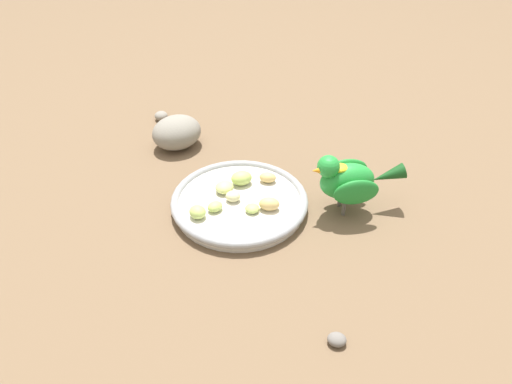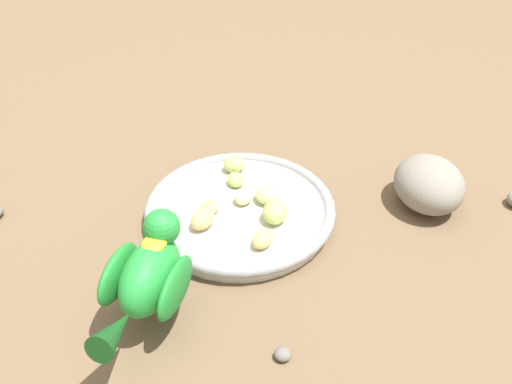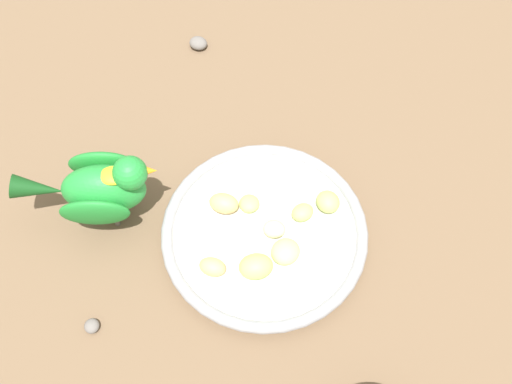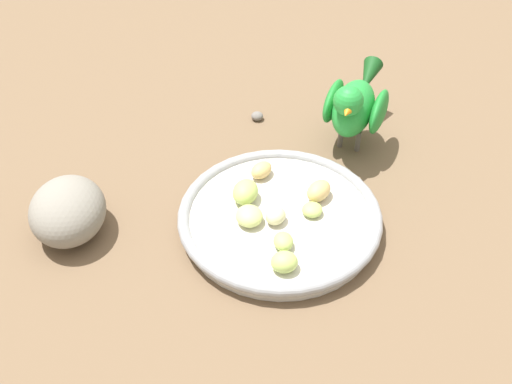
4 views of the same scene
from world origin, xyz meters
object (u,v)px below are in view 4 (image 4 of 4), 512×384
object	(u,v)px
feeding_bowl	(280,219)
apple_piece_1	(319,191)
parrot	(354,104)
pebble_2	(257,116)
apple_piece_3	(247,215)
rock_large	(68,211)
apple_piece_5	(261,170)
apple_piece_0	(276,216)
apple_piece_7	(284,262)
apple_piece_6	(283,241)
apple_piece_4	(245,192)
apple_piece_2	(312,210)

from	to	relation	value
feeding_bowl	apple_piece_1	bearing A→B (deg)	80.35
parrot	pebble_2	bearing A→B (deg)	-93.29
apple_piece_3	rock_large	bearing A→B (deg)	-133.57
feeding_bowl	apple_piece_5	xyz separation A→B (m)	(-0.07, 0.03, 0.01)
apple_piece_1	pebble_2	world-z (taller)	apple_piece_1
rock_large	apple_piece_0	bearing A→B (deg)	46.16
apple_piece_7	rock_large	xyz separation A→B (m)	(-0.22, -0.13, 0.00)
apple_piece_3	apple_piece_6	bearing A→B (deg)	1.07
feeding_bowl	apple_piece_7	size ratio (longest dim) A/B	8.17
apple_piece_4	pebble_2	bearing A→B (deg)	132.31
apple_piece_5	pebble_2	world-z (taller)	apple_piece_5
apple_piece_1	apple_piece_5	distance (m)	0.08
apple_piece_2	apple_piece_1	bearing A→B (deg)	118.16
apple_piece_0	apple_piece_6	xyz separation A→B (m)	(0.03, -0.02, -0.00)
apple_piece_0	pebble_2	distance (m)	0.23
apple_piece_3	apple_piece_6	xyz separation A→B (m)	(0.06, 0.00, -0.00)
apple_piece_2	apple_piece_6	size ratio (longest dim) A/B	0.91
apple_piece_6	apple_piece_7	distance (m)	0.03
apple_piece_3	parrot	world-z (taller)	parrot
feeding_bowl	apple_piece_5	bearing A→B (deg)	153.19
apple_piece_2	parrot	size ratio (longest dim) A/B	0.15
apple_piece_2	parrot	world-z (taller)	parrot
apple_piece_3	apple_piece_7	world-z (taller)	apple_piece_7
apple_piece_0	pebble_2	size ratio (longest dim) A/B	1.53
apple_piece_0	apple_piece_1	world-z (taller)	apple_piece_1
feeding_bowl	apple_piece_2	distance (m)	0.04
rock_large	apple_piece_5	bearing A→B (deg)	66.13
feeding_bowl	apple_piece_7	world-z (taller)	apple_piece_7
feeding_bowl	apple_piece_0	xyz separation A→B (m)	(0.00, -0.01, 0.01)
apple_piece_6	parrot	world-z (taller)	parrot
apple_piece_1	apple_piece_5	world-z (taller)	apple_piece_1
apple_piece_2	apple_piece_6	distance (m)	0.06
apple_piece_0	rock_large	distance (m)	0.24
apple_piece_4	apple_piece_0	bearing A→B (deg)	0.59
apple_piece_5	apple_piece_3	bearing A→B (deg)	-55.00
apple_piece_2	apple_piece_4	size ratio (longest dim) A/B	0.64
apple_piece_6	apple_piece_1	bearing A→B (deg)	107.56
parrot	rock_large	xyz separation A→B (m)	(-0.12, -0.36, -0.03)
apple_piece_4	rock_large	distance (m)	0.21
apple_piece_5	apple_piece_7	world-z (taller)	apple_piece_7
apple_piece_2	apple_piece_7	bearing A→B (deg)	-65.90
apple_piece_7	rock_large	distance (m)	0.26
apple_piece_5	parrot	bearing A→B (deg)	81.81
apple_piece_4	rock_large	bearing A→B (deg)	-123.58
apple_piece_7	parrot	size ratio (longest dim) A/B	0.19
apple_piece_0	apple_piece_4	world-z (taller)	apple_piece_4
apple_piece_1	apple_piece_3	distance (m)	0.09
apple_piece_4	parrot	bearing A→B (deg)	89.29
apple_piece_2	pebble_2	size ratio (longest dim) A/B	1.43
feeding_bowl	apple_piece_0	bearing A→B (deg)	-69.91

